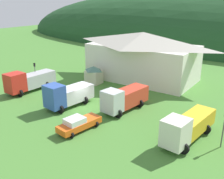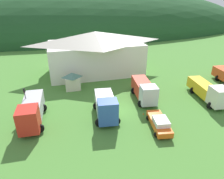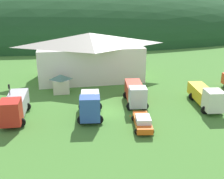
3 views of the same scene
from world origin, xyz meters
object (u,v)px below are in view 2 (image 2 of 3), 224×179
at_px(box_truck_blue, 106,106).
at_px(heavy_rig_striped, 209,91).
at_px(traffic_light_east, 224,83).
at_px(service_pickup_orange, 159,123).
at_px(traffic_light_west, 26,99).
at_px(play_shed_cream, 72,81).
at_px(crane_truck_red, 31,111).
at_px(traffic_cone_near_pickup, 143,114).
at_px(tow_truck_silver, 144,90).
at_px(depot_building, 96,52).

height_order(box_truck_blue, heavy_rig_striped, box_truck_blue).
bearing_deg(traffic_light_east, service_pickup_orange, -158.67).
bearing_deg(traffic_light_west, box_truck_blue, -17.23).
height_order(play_shed_cream, service_pickup_orange, play_shed_cream).
distance_m(crane_truck_red, heavy_rig_striped, 25.83).
bearing_deg(traffic_cone_near_pickup, traffic_light_east, 7.59).
bearing_deg(box_truck_blue, traffic_cone_near_pickup, 88.22).
bearing_deg(play_shed_cream, crane_truck_red, -123.32).
xyz_separation_m(play_shed_cream, traffic_light_east, (23.20, -8.98, 0.82)).
bearing_deg(service_pickup_orange, tow_truck_silver, -179.65).
bearing_deg(tow_truck_silver, service_pickup_orange, -1.27).
height_order(crane_truck_red, service_pickup_orange, crane_truck_red).
height_order(crane_truck_red, box_truck_blue, box_truck_blue).
height_order(traffic_light_west, traffic_cone_near_pickup, traffic_light_west).
bearing_deg(heavy_rig_striped, play_shed_cream, -109.22).
bearing_deg(crane_truck_red, play_shed_cream, 148.97).
distance_m(box_truck_blue, service_pickup_orange, 7.23).
xyz_separation_m(heavy_rig_striped, service_pickup_orange, (-10.60, -4.70, -0.79)).
bearing_deg(tow_truck_silver, traffic_light_west, -82.06).
relative_size(traffic_light_west, traffic_cone_near_pickup, 8.53).
xyz_separation_m(depot_building, box_truck_blue, (-2.00, -17.37, -2.63)).
relative_size(box_truck_blue, tow_truck_silver, 0.96).
xyz_separation_m(traffic_light_east, traffic_cone_near_pickup, (-14.51, -1.93, -2.39)).
bearing_deg(traffic_light_east, heavy_rig_striped, -167.56).
height_order(depot_building, traffic_cone_near_pickup, depot_building).
bearing_deg(depot_building, crane_truck_red, -125.21).
xyz_separation_m(tow_truck_silver, heavy_rig_striped, (9.46, -2.92, -0.08)).
height_order(crane_truck_red, traffic_light_east, traffic_light_east).
bearing_deg(play_shed_cream, heavy_rig_striped, -26.00).
bearing_deg(play_shed_cream, depot_building, 52.55).
relative_size(depot_building, heavy_rig_striped, 2.29).
xyz_separation_m(depot_building, crane_truck_red, (-11.45, -16.22, -2.61)).
relative_size(depot_building, traffic_light_east, 5.15).
distance_m(heavy_rig_striped, traffic_light_east, 3.47).
height_order(heavy_rig_striped, traffic_cone_near_pickup, heavy_rig_striped).
height_order(box_truck_blue, service_pickup_orange, box_truck_blue).
xyz_separation_m(play_shed_cream, traffic_cone_near_pickup, (8.69, -10.91, -1.57)).
distance_m(depot_building, play_shed_cream, 9.50).
relative_size(depot_building, traffic_cone_near_pickup, 41.79).
bearing_deg(traffic_light_east, depot_building, 137.52).
relative_size(depot_building, box_truck_blue, 2.76).
bearing_deg(traffic_light_east, play_shed_cream, 158.85).
distance_m(tow_truck_silver, traffic_light_east, 12.96).
height_order(crane_truck_red, tow_truck_silver, crane_truck_red).
relative_size(play_shed_cream, crane_truck_red, 0.37).
bearing_deg(tow_truck_silver, depot_building, -153.38).
relative_size(depot_building, traffic_light_west, 4.90).
relative_size(box_truck_blue, traffic_light_east, 1.87).
bearing_deg(heavy_rig_striped, box_truck_blue, -81.65).
bearing_deg(depot_building, tow_truck_silver, -70.64).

